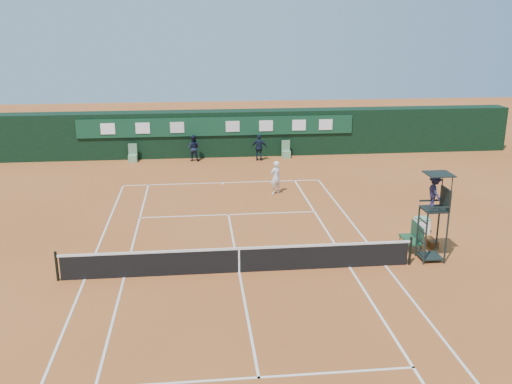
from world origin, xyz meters
TOP-DOWN VIEW (x-y plane):
  - ground at (0.00, 0.00)m, footprint 90.00×90.00m
  - court_lines at (0.00, 0.00)m, footprint 11.05×23.85m
  - tennis_net at (0.00, 0.00)m, footprint 12.90×0.10m
  - back_wall at (0.00, 18.74)m, footprint 40.00×1.65m
  - linesman_chair_left at (-5.50, 17.48)m, footprint 0.55×0.50m
  - linesman_chair_right at (4.50, 17.48)m, footprint 0.55×0.50m
  - umpire_chair at (7.33, 0.35)m, footprint 0.96×0.95m
  - player_bench at (7.04, 1.34)m, footprint 0.56×1.20m
  - tennis_bag at (7.95, 1.68)m, footprint 0.35×0.76m
  - cooler at (8.17, 3.25)m, footprint 0.57×0.57m
  - tennis_ball at (0.76, 7.90)m, footprint 0.07×0.07m
  - player at (2.68, 9.56)m, footprint 0.76×0.69m
  - ball_kid_left at (-1.60, 17.29)m, footprint 0.93×0.79m
  - ball_kid_right at (2.64, 16.89)m, footprint 1.08×0.66m

SIDE VIEW (x-z plane):
  - ground at x=0.00m, z-range 0.00..0.00m
  - court_lines at x=0.00m, z-range 0.00..0.01m
  - tennis_ball at x=0.76m, z-range 0.00..0.07m
  - tennis_bag at x=7.95m, z-range 0.00..0.28m
  - linesman_chair_left at x=-5.50m, z-range -0.26..0.89m
  - linesman_chair_right at x=4.50m, z-range -0.26..0.89m
  - cooler at x=8.17m, z-range 0.00..0.65m
  - tennis_net at x=0.00m, z-range -0.04..1.06m
  - player_bench at x=7.04m, z-range 0.05..1.15m
  - ball_kid_left at x=-1.60m, z-range 0.00..1.70m
  - ball_kid_right at x=2.64m, z-range 0.00..1.72m
  - player at x=2.68m, z-range 0.00..1.75m
  - back_wall at x=0.00m, z-range 0.01..3.01m
  - umpire_chair at x=7.33m, z-range 0.75..4.17m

